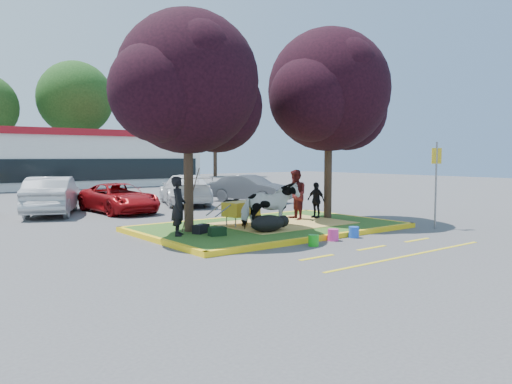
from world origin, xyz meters
TOP-DOWN VIEW (x-y plane):
  - ground at (0.00, 0.00)m, footprint 90.00×90.00m
  - median_island at (0.00, 0.00)m, footprint 8.00×5.00m
  - curb_near at (0.00, -2.58)m, footprint 8.30×0.16m
  - curb_far at (0.00, 2.58)m, footprint 8.30×0.16m
  - curb_left at (-4.08, 0.00)m, footprint 0.16×5.30m
  - curb_right at (4.08, 0.00)m, footprint 0.16×5.30m
  - straw_bedding at (0.60, 0.00)m, footprint 4.20×3.00m
  - tree_purple_left at (-2.78, 0.38)m, footprint 5.06×4.20m
  - tree_purple_right at (2.92, 0.18)m, footprint 5.30×4.40m
  - fire_lane_stripe_a at (-2.00, -4.20)m, footprint 1.10×0.12m
  - fire_lane_stripe_b at (0.00, -4.20)m, footprint 1.10×0.12m
  - fire_lane_stripe_c at (2.00, -4.20)m, footprint 1.10×0.12m
  - fire_lane_long at (0.00, -5.40)m, footprint 6.00×0.10m
  - retail_building at (2.00, 27.98)m, footprint 20.40×8.40m
  - treeline at (1.23, 37.61)m, footprint 46.58×7.80m
  - cow at (-0.65, -0.79)m, footprint 1.89×1.32m
  - calf at (-1.02, -1.15)m, footprint 1.32×1.00m
  - handler at (-3.43, -0.12)m, footprint 0.67×0.73m
  - visitor_a at (1.54, 0.45)m, footprint 0.86×1.00m
  - visitor_b at (2.46, 0.36)m, footprint 0.39×0.79m
  - wheelbarrow at (-0.82, 0.44)m, footprint 2.06×0.89m
  - gear_bag_dark at (-2.71, -0.14)m, footprint 0.57×0.45m
  - gear_bag_green at (-2.59, -0.81)m, footprint 0.50×0.35m
  - sign_post at (4.45, -3.20)m, footprint 0.40×0.13m
  - bucket_green at (-1.00, -3.06)m, footprint 0.36×0.36m
  - bucket_pink at (0.02, -2.80)m, footprint 0.34×0.34m
  - bucket_blue at (0.90, -2.80)m, footprint 0.37×0.37m
  - car_silver at (-4.41, 8.69)m, footprint 3.46×5.01m
  - car_red at (-1.98, 7.70)m, footprint 2.25×4.57m
  - car_white at (1.97, 9.01)m, footprint 3.80×5.57m
  - car_grey at (5.38, 8.20)m, footprint 2.88×4.53m

SIDE VIEW (x-z plane):
  - ground at x=0.00m, z-range 0.00..0.00m
  - fire_lane_stripe_a at x=-2.00m, z-range 0.00..0.01m
  - fire_lane_stripe_b at x=0.00m, z-range 0.00..0.01m
  - fire_lane_stripe_c at x=2.00m, z-range 0.00..0.01m
  - fire_lane_long at x=0.00m, z-range 0.00..0.01m
  - median_island at x=0.00m, z-range 0.00..0.15m
  - curb_near at x=0.00m, z-range 0.00..0.15m
  - curb_far at x=0.00m, z-range 0.00..0.15m
  - curb_left at x=-4.08m, z-range 0.00..0.15m
  - curb_right at x=4.08m, z-range 0.00..0.15m
  - bucket_green at x=-1.00m, z-range 0.00..0.30m
  - straw_bedding at x=0.60m, z-range 0.15..0.16m
  - bucket_blue at x=0.90m, z-range 0.00..0.32m
  - bucket_pink at x=0.02m, z-range 0.00..0.33m
  - gear_bag_green at x=-2.59m, z-range 0.15..0.40m
  - gear_bag_dark at x=-2.71m, z-range 0.15..0.41m
  - calf at x=-1.02m, z-range 0.15..0.66m
  - car_red at x=-1.98m, z-range 0.00..1.25m
  - wheelbarrow at x=-0.82m, z-range 0.30..1.07m
  - car_grey at x=5.38m, z-range 0.00..1.41m
  - car_white at x=1.97m, z-range 0.00..1.50m
  - car_silver at x=-4.41m, z-range 0.00..1.56m
  - visitor_b at x=2.46m, z-range 0.15..1.46m
  - cow at x=-0.65m, z-range 0.15..1.61m
  - handler at x=-3.43m, z-range 0.15..1.83m
  - visitor_a at x=1.54m, z-range 0.15..1.93m
  - sign_post at x=4.45m, z-range 0.37..3.23m
  - retail_building at x=2.00m, z-range 0.05..4.45m
  - tree_purple_left at x=-2.78m, z-range 1.10..7.61m
  - tree_purple_right at x=2.92m, z-range 1.15..7.97m
  - treeline at x=1.23m, z-range 0.42..15.05m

